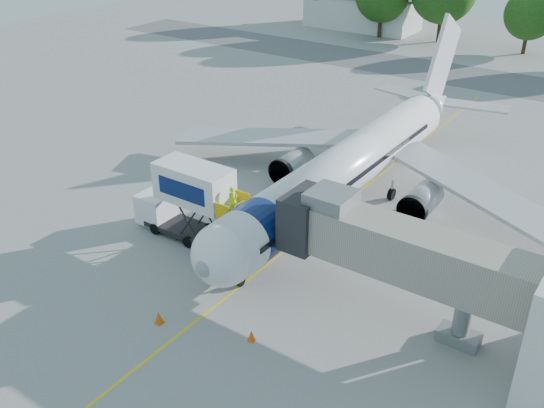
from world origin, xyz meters
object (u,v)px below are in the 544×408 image
Objects in this scene: aircraft at (352,164)px; catering_hiloader at (188,201)px; jet_bridge at (387,246)px; ground_tug at (178,385)px.

catering_hiloader is at bearing -119.39° from aircraft.
ground_tug is (-4.93, -11.29, -3.58)m from jet_bridge.
jet_bridge reaches higher than catering_hiloader.
jet_bridge is 12.83m from ground_tug.
aircraft is 12.77m from catering_hiloader.
catering_hiloader is at bearing 132.85° from ground_tug.
catering_hiloader is 14.78m from ground_tug.
jet_bridge is at bearing 0.01° from catering_hiloader.
ground_tug is (9.33, -11.29, -2.00)m from catering_hiloader.
aircraft reaches higher than catering_hiloader.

